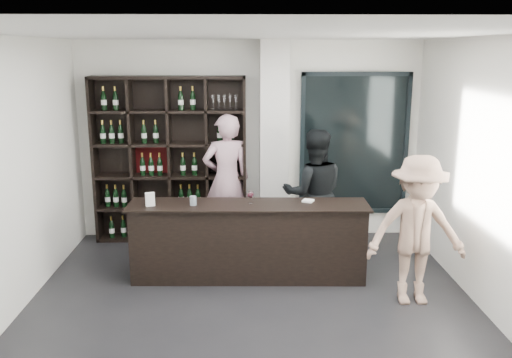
{
  "coord_description": "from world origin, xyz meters",
  "views": [
    {
      "loc": [
        -0.08,
        -5.16,
        2.75
      ],
      "look_at": [
        0.06,
        1.1,
        1.26
      ],
      "focal_mm": 38.0,
      "sensor_mm": 36.0,
      "label": 1
    }
  ],
  "objects_px": {
    "taster_pink": "(227,179)",
    "taster_black": "(314,194)",
    "tasting_counter": "(248,241)",
    "customer": "(417,231)",
    "wine_shelf": "(170,160)"
  },
  "relations": [
    {
      "from": "taster_pink",
      "to": "taster_black",
      "type": "height_order",
      "value": "taster_pink"
    },
    {
      "from": "tasting_counter",
      "to": "taster_pink",
      "type": "relative_size",
      "value": 1.53
    },
    {
      "from": "taster_black",
      "to": "customer",
      "type": "bearing_deg",
      "value": 123.01
    },
    {
      "from": "tasting_counter",
      "to": "taster_black",
      "type": "height_order",
      "value": "taster_black"
    },
    {
      "from": "taster_black",
      "to": "tasting_counter",
      "type": "bearing_deg",
      "value": 40.22
    },
    {
      "from": "tasting_counter",
      "to": "customer",
      "type": "bearing_deg",
      "value": -19.49
    },
    {
      "from": "customer",
      "to": "wine_shelf",
      "type": "bearing_deg",
      "value": 143.95
    },
    {
      "from": "taster_pink",
      "to": "taster_black",
      "type": "relative_size",
      "value": 1.08
    },
    {
      "from": "taster_pink",
      "to": "tasting_counter",
      "type": "bearing_deg",
      "value": 89.13
    },
    {
      "from": "tasting_counter",
      "to": "taster_black",
      "type": "relative_size",
      "value": 1.66
    },
    {
      "from": "tasting_counter",
      "to": "customer",
      "type": "relative_size",
      "value": 1.73
    },
    {
      "from": "taster_pink",
      "to": "taster_black",
      "type": "distance_m",
      "value": 1.31
    },
    {
      "from": "tasting_counter",
      "to": "customer",
      "type": "height_order",
      "value": "customer"
    },
    {
      "from": "taster_black",
      "to": "taster_pink",
      "type": "bearing_deg",
      "value": -24.9
    },
    {
      "from": "customer",
      "to": "tasting_counter",
      "type": "bearing_deg",
      "value": 159.28
    }
  ]
}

